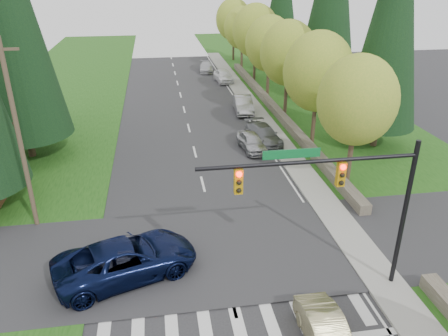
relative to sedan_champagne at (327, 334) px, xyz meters
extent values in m
cube|color=#1A4612|center=(10.01, 18.50, -0.61)|extent=(14.00, 110.00, 0.06)
cube|color=#1A4612|center=(-15.99, 18.50, -0.61)|extent=(14.00, 110.00, 0.06)
cube|color=#28282B|center=(-2.99, 6.50, -0.64)|extent=(120.00, 8.00, 0.10)
cube|color=gray|center=(3.91, 20.50, -0.57)|extent=(1.80, 80.00, 0.13)
cube|color=gray|center=(3.06, 20.50, -0.57)|extent=(0.20, 80.00, 0.13)
cube|color=#4C4438|center=(5.61, 28.50, -0.29)|extent=(0.70, 40.00, 0.70)
cylinder|color=black|center=(4.21, 3.00, 2.76)|extent=(0.20, 0.20, 6.80)
cylinder|color=black|center=(-0.09, 3.00, 5.56)|extent=(8.60, 0.16, 0.16)
cube|color=#0C662D|center=(-0.79, 3.05, 5.91)|extent=(2.20, 0.04, 0.35)
cube|color=#BF8C0C|center=(1.21, 3.00, 4.96)|extent=(0.32, 0.24, 1.00)
sphere|color=#FF0C05|center=(1.21, 2.86, 5.31)|extent=(0.22, 0.22, 0.22)
cube|color=#BF8C0C|center=(-2.79, 3.00, 4.96)|extent=(0.32, 0.24, 1.00)
sphere|color=#FF0C05|center=(-2.79, 2.86, 5.31)|extent=(0.22, 0.22, 0.22)
cylinder|color=#473828|center=(-12.49, 10.50, 4.36)|extent=(0.24, 0.24, 10.00)
cube|color=#473828|center=(-12.49, 10.50, 8.76)|extent=(1.60, 0.10, 0.12)
cylinder|color=#38281C|center=(6.21, 12.50, 1.74)|extent=(0.32, 0.32, 4.76)
ellipsoid|color=olive|center=(6.21, 12.50, 4.97)|extent=(4.80, 4.80, 5.52)
cylinder|color=#38281C|center=(6.31, 19.50, 1.83)|extent=(0.32, 0.32, 4.93)
ellipsoid|color=olive|center=(6.31, 19.50, 5.17)|extent=(5.20, 5.20, 5.98)
cylinder|color=#38281C|center=(6.11, 26.50, 1.88)|extent=(0.32, 0.32, 5.04)
ellipsoid|color=olive|center=(6.11, 26.50, 5.30)|extent=(5.00, 5.00, 5.75)
cylinder|color=#38281C|center=(6.21, 33.50, 1.77)|extent=(0.32, 0.32, 4.82)
ellipsoid|color=olive|center=(6.21, 33.50, 5.04)|extent=(5.00, 5.00, 5.75)
cylinder|color=#38281C|center=(6.31, 40.50, 1.94)|extent=(0.32, 0.32, 5.15)
ellipsoid|color=olive|center=(6.31, 40.50, 5.44)|extent=(5.40, 5.40, 6.21)
cylinder|color=#38281C|center=(6.11, 47.50, 1.72)|extent=(0.32, 0.32, 4.70)
ellipsoid|color=olive|center=(6.11, 47.50, 4.91)|extent=(4.80, 4.80, 5.52)
cylinder|color=#38281C|center=(6.21, 54.50, 1.86)|extent=(0.32, 0.32, 4.98)
ellipsoid|color=olive|center=(6.21, 54.50, 5.24)|extent=(5.20, 5.20, 5.98)
cylinder|color=#38281C|center=(-14.99, 20.50, 0.36)|extent=(0.50, 0.50, 2.00)
cylinder|color=#38281C|center=(-16.99, 26.50, 0.36)|extent=(0.50, 0.50, 2.00)
cylinder|color=#38281C|center=(11.01, 18.50, 0.36)|extent=(0.50, 0.50, 2.00)
cone|color=black|center=(11.01, 18.50, 9.16)|extent=(5.44, 5.44, 16.00)
cylinder|color=#38281C|center=(12.01, 32.50, 0.36)|extent=(0.50, 0.50, 2.00)
cylinder|color=#38281C|center=(11.01, 46.50, 0.36)|extent=(0.50, 0.50, 2.00)
imported|color=tan|center=(0.00, 0.00, 0.00)|extent=(1.42, 3.88, 1.27)
imported|color=#0A1133|center=(-7.41, 5.36, 0.25)|extent=(6.99, 4.84, 1.77)
imported|color=#AFAFB4|center=(1.38, 19.22, 0.04)|extent=(1.99, 4.09, 1.34)
imported|color=slate|center=(2.61, 20.52, 0.07)|extent=(2.55, 5.04, 1.40)
imported|color=#A0A0A4|center=(2.61, 28.77, 0.14)|extent=(1.96, 4.78, 1.54)
imported|color=white|center=(2.61, 41.16, 0.11)|extent=(2.16, 4.54, 1.50)
imported|color=#B5B5BA|center=(1.21, 47.15, -0.02)|extent=(2.13, 4.40, 1.23)
camera|label=1|loc=(-5.57, -11.21, 12.18)|focal=35.00mm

